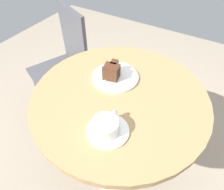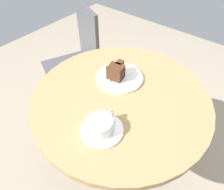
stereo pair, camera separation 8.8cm
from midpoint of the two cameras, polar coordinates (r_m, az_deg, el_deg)
ground_plane at (r=1.57m, az=3.33°, el=-20.11°), size 4.40×4.40×0.01m
cafe_table at (r=1.02m, az=4.83°, el=-5.05°), size 0.83×0.83×0.76m
saucer at (r=0.80m, az=0.32°, el=-10.11°), size 0.17×0.17×0.01m
coffee_cup at (r=0.77m, az=-0.30°, el=-8.69°), size 0.14×0.10×0.06m
teaspoon at (r=0.78m, az=3.60°, el=-11.62°), size 0.10×0.07×0.00m
cake_plate at (r=1.02m, az=4.70°, el=4.93°), size 0.24×0.24×0.01m
cake_slice at (r=0.99m, az=3.80°, el=6.64°), size 0.10×0.09×0.08m
fork at (r=1.04m, az=2.52°, el=6.88°), size 0.14×0.08×0.00m
napkin at (r=1.05m, az=6.86°, el=5.99°), size 0.19×0.19×0.00m
cafe_chair at (r=1.60m, az=-7.75°, el=10.91°), size 0.50×0.50×0.90m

